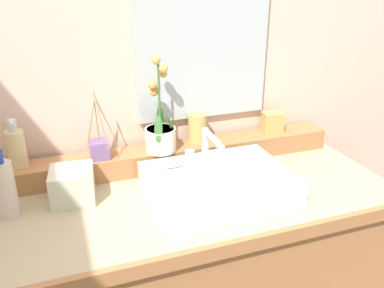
% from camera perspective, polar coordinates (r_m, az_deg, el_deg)
% --- Properties ---
extents(wall_back, '(3.34, 0.20, 2.61)m').
position_cam_1_polar(wall_back, '(1.49, -7.37, 16.31)').
color(wall_back, beige).
rests_on(wall_back, ground).
extents(back_ledge, '(1.35, 0.11, 0.08)m').
position_cam_1_polar(back_ledge, '(1.44, -4.94, -2.01)').
color(back_ledge, '#AD7245').
rests_on(back_ledge, vanity_cabinet).
extents(sink_basin, '(0.45, 0.33, 0.26)m').
position_cam_1_polar(sink_basin, '(1.26, 3.90, -5.78)').
color(sink_basin, white).
rests_on(sink_basin, vanity_cabinet).
extents(soap_bar, '(0.07, 0.04, 0.02)m').
position_cam_1_polar(soap_bar, '(1.29, -2.84, -2.81)').
color(soap_bar, beige).
rests_on(soap_bar, sink_basin).
extents(potted_plant, '(0.11, 0.13, 0.34)m').
position_cam_1_polar(potted_plant, '(1.38, -4.59, 1.88)').
color(potted_plant, silver).
rests_on(potted_plant, back_ledge).
extents(soap_dispenser, '(0.06, 0.06, 0.16)m').
position_cam_1_polar(soap_dispenser, '(1.38, -24.00, -0.48)').
color(soap_dispenser, beige).
rests_on(soap_dispenser, back_ledge).
extents(tumbler_cup, '(0.07, 0.07, 0.10)m').
position_cam_1_polar(tumbler_cup, '(1.47, 0.77, 2.38)').
color(tumbler_cup, tan).
rests_on(tumbler_cup, back_ledge).
extents(reed_diffuser, '(0.10, 0.10, 0.24)m').
position_cam_1_polar(reed_diffuser, '(1.37, -13.25, -0.64)').
color(reed_diffuser, slate).
rests_on(reed_diffuser, back_ledge).
extents(trinket_box, '(0.09, 0.07, 0.08)m').
position_cam_1_polar(trinket_box, '(1.60, 11.50, 3.16)').
color(trinket_box, tan).
rests_on(trinket_box, back_ledge).
extents(lotion_bottle, '(0.06, 0.07, 0.21)m').
position_cam_1_polar(lotion_bottle, '(1.26, -25.40, -5.79)').
color(lotion_bottle, beige).
rests_on(lotion_bottle, vanity_cabinet).
extents(tissue_box, '(0.14, 0.14, 0.10)m').
position_cam_1_polar(tissue_box, '(1.29, -16.85, -5.65)').
color(tissue_box, beige).
rests_on(tissue_box, vanity_cabinet).
extents(mirror, '(0.49, 0.02, 0.54)m').
position_cam_1_polar(mirror, '(1.44, 1.67, 14.23)').
color(mirror, silver).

